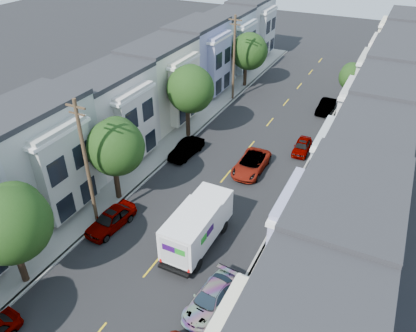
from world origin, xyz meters
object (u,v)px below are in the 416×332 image
Objects in this scene: lead_sedan at (251,164)px; tree_b at (10,224)px; tree_d at (190,89)px; parked_left_d at (186,149)px; tree_c at (115,147)px; fedex_truck at (197,225)px; parked_right_c at (302,147)px; parked_right_d at (326,106)px; tree_far_r at (352,77)px; utility_pole_far at (234,59)px; parked_right_b at (211,299)px; tree_e at (248,51)px; utility_pole_near at (87,165)px; parked_left_c at (111,220)px.

tree_b is at bearing -114.18° from lead_sedan.
tree_d reaches higher than parked_left_d.
tree_c is (-0.00, 9.83, 0.03)m from tree_b.
tree_c is 8.84m from fedex_truck.
parked_right_d is (0.00, 10.29, 0.07)m from parked_right_c.
tree_far_r is 0.84× the size of fedex_truck.
tree_b reaches higher than parked_right_c.
tree_b is 20.60m from lead_sedan.
parked_right_c is (11.20, -8.82, -4.54)m from utility_pole_far.
lead_sedan is 1.21× the size of parked_right_b.
tree_e is at bearing 174.11° from tree_far_r.
tree_e reaches higher than lead_sedan.
utility_pole_near is 12.47m from parked_right_b.
tree_far_r is at bearing 77.71° from parked_right_c.
parked_right_c is (3.18, 15.91, -1.15)m from fedex_truck.
tree_d is 0.77× the size of utility_pole_far.
parked_right_c is at bearing 51.41° from tree_c.
lead_sedan is at bearing 66.74° from tree_b.
tree_e is 1.36× the size of lead_sedan.
tree_c is 1.31× the size of tree_far_r.
fedex_truck is at bearing -13.12° from tree_c.
tree_d reaches higher than lead_sedan.
utility_pole_far reaches higher than tree_e.
tree_far_r reaches higher than parked_right_d.
parked_right_d is (3.18, 26.20, -1.08)m from fedex_truck.
tree_b is at bearing -89.39° from parked_left_d.
tree_b is 1.79× the size of parked_right_d.
tree_d is 2.02× the size of parked_right_c.
utility_pole_near is (0.00, -3.14, 0.19)m from tree_c.
tree_far_r is 1.27× the size of parked_right_b.
tree_b is 1.70× the size of parked_left_d.
utility_pole_near is 21.00m from parked_right_c.
fedex_truck is 1.26× the size of lead_sedan.
tree_d is 15.06m from utility_pole_near.
parked_right_b is at bearing -15.60° from utility_pole_near.
parked_left_c is at bearing -66.11° from tree_c.
utility_pole_far is 31.53m from parked_right_b.
tree_b reaches higher than tree_e.
parked_right_c is (11.20, 17.18, -4.54)m from utility_pole_near.
tree_e is 1.64× the size of parked_right_b.
lead_sedan is (7.96, 18.53, -4.21)m from tree_b.
utility_pole_near is at bearing -114.20° from tree_far_r.
parked_right_c is (-1.99, -12.19, -3.29)m from tree_far_r.
tree_c is 27.12m from parked_right_d.
fedex_truck is (8.03, -1.87, -3.19)m from tree_c.
parked_right_b is (11.20, -3.13, -4.50)m from utility_pole_near.
lead_sedan reaches higher than parked_right_c.
fedex_truck reaches higher than lead_sedan.
tree_d reaches higher than parked_right_b.
fedex_truck reaches higher than parked_right_c.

